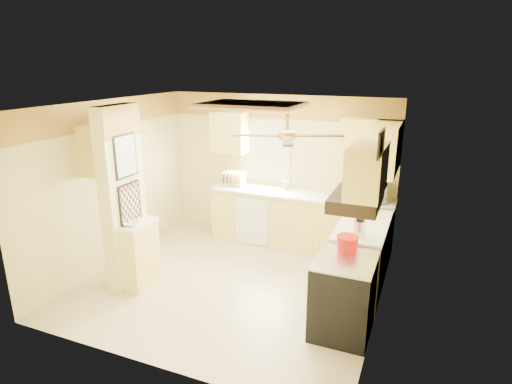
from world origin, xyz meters
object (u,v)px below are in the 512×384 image
at_px(bowl, 131,224).
at_px(dutch_oven, 347,243).
at_px(microwave, 369,191).
at_px(kettle, 360,228).
at_px(stove, 343,296).

xyz_separation_m(bowl, dutch_oven, (2.78, 0.38, 0.04)).
height_order(microwave, kettle, microwave).
height_order(stove, dutch_oven, dutch_oven).
bearing_deg(bowl, kettle, 15.56).
bearing_deg(bowl, microwave, 40.08).
bearing_deg(stove, kettle, 87.31).
distance_m(dutch_oven, kettle, 0.42).
bearing_deg(dutch_oven, kettle, 80.96).
bearing_deg(microwave, kettle, 88.53).
height_order(bowl, dutch_oven, dutch_oven).
height_order(microwave, dutch_oven, microwave).
distance_m(microwave, kettle, 1.52).
xyz_separation_m(stove, kettle, (0.03, 0.67, 0.59)).
height_order(microwave, bowl, microwave).
xyz_separation_m(stove, microwave, (-0.07, 2.18, 0.63)).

